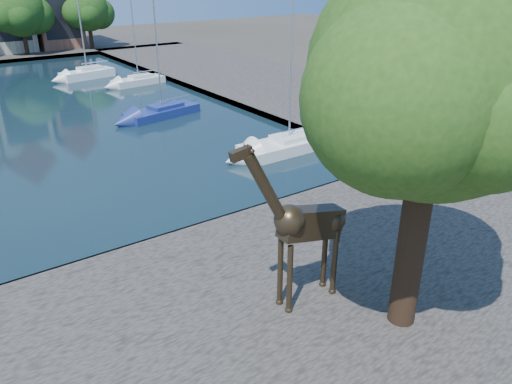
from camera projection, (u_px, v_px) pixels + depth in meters
ground at (66, 276)px, 18.10m from camera, size 160.00×160.00×0.00m
right_quay at (253, 78)px, 48.99m from camera, size 14.00×52.00×0.50m
plane_tree at (439, 82)px, 12.23m from camera, size 8.32×6.40×10.62m
far_tree_east at (21, 13)px, 58.83m from camera, size 7.54×5.80×7.84m
far_tree_far_east at (88, 11)px, 63.09m from camera, size 6.76×5.20×7.36m
giraffe_statue at (303, 224)px, 14.85m from camera, size 3.91×0.73×5.59m
sailboat_right_a at (289, 142)px, 30.05m from camera, size 6.35×2.28×8.66m
sailboat_right_b at (162, 110)px, 36.88m from camera, size 5.95×3.05×9.21m
sailboat_right_c at (138, 79)px, 46.95m from camera, size 5.07×2.30×9.07m
sailboat_right_d at (87, 72)px, 49.52m from camera, size 5.48×2.79×10.56m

